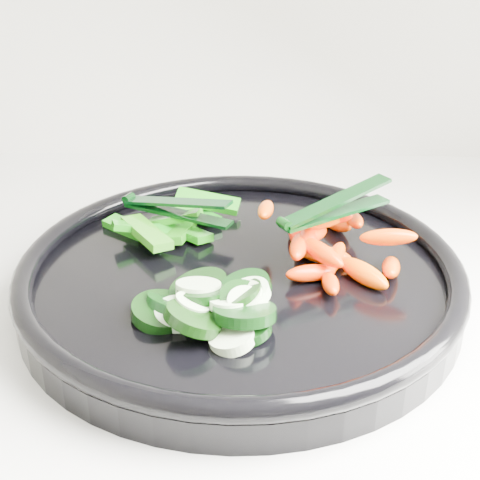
{
  "coord_description": "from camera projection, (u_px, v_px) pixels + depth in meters",
  "views": [
    {
      "loc": [
        -0.67,
        1.16,
        1.24
      ],
      "look_at": [
        -0.68,
        1.65,
        0.99
      ],
      "focal_mm": 50.0,
      "sensor_mm": 36.0,
      "label": 1
    }
  ],
  "objects": [
    {
      "name": "pepper_pile",
      "position": [
        172.0,
        224.0,
        0.63
      ],
      "size": [
        0.13,
        0.12,
        0.03
      ],
      "color": "#1B6809",
      "rests_on": "veggie_tray"
    },
    {
      "name": "tong_pepper",
      "position": [
        174.0,
        207.0,
        0.62
      ],
      "size": [
        0.11,
        0.06,
        0.02
      ],
      "color": "black",
      "rests_on": "pepper_pile"
    },
    {
      "name": "veggie_tray",
      "position": [
        240.0,
        276.0,
        0.57
      ],
      "size": [
        0.46,
        0.46,
        0.04
      ],
      "color": "black",
      "rests_on": "counter"
    },
    {
      "name": "tong_carrot",
      "position": [
        333.0,
        208.0,
        0.56
      ],
      "size": [
        0.1,
        0.08,
        0.02
      ],
      "color": "black",
      "rests_on": "carrot_pile"
    },
    {
      "name": "cucumber_pile",
      "position": [
        207.0,
        305.0,
        0.5
      ],
      "size": [
        0.12,
        0.13,
        0.04
      ],
      "color": "black",
      "rests_on": "veggie_tray"
    },
    {
      "name": "carrot_pile",
      "position": [
        327.0,
        243.0,
        0.57
      ],
      "size": [
        0.13,
        0.16,
        0.05
      ],
      "color": "#E73C00",
      "rests_on": "veggie_tray"
    }
  ]
}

